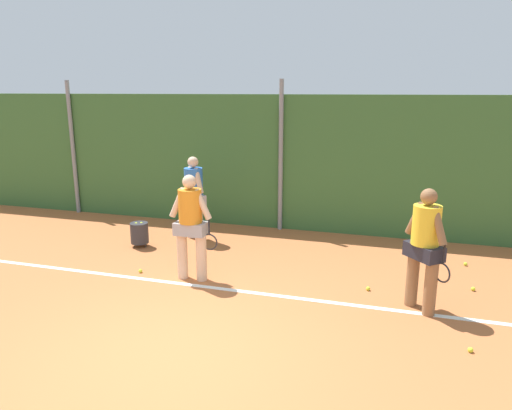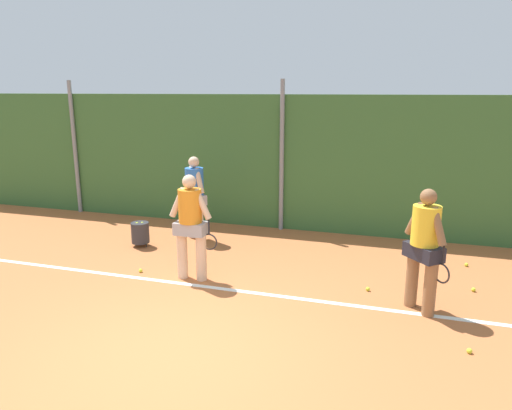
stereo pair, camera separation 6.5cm
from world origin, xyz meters
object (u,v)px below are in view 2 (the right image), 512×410
Objects in this scene: ball_hopper at (140,232)px; player_midcourt at (191,222)px; tennis_ball_1 at (474,290)px; player_backcourt_far at (195,194)px; player_foreground_near at (425,244)px; tennis_ball_4 at (368,289)px; tennis_ball_3 at (141,271)px; tennis_ball_2 at (469,351)px; tennis_ball_5 at (466,265)px.

player_midcourt is at bearing -35.96° from ball_hopper.
player_midcourt is 4.65m from tennis_ball_1.
player_backcourt_far is at bearing 40.66° from ball_hopper.
player_foreground_near reaches higher than player_midcourt.
player_foreground_near is at bearing -132.22° from tennis_ball_1.
player_foreground_near reaches higher than tennis_ball_4.
tennis_ball_3 is (-0.99, -0.01, -0.97)m from player_midcourt.
ball_hopper is at bearing 157.85° from tennis_ball_2.
tennis_ball_1 is 1.00× the size of tennis_ball_3.
tennis_ball_3 is at bearing -160.20° from tennis_ball_5.
tennis_ball_4 is at bearing -163.87° from tennis_ball_1.
tennis_ball_1 and tennis_ball_2 have the same top height.
player_foreground_near is at bearing -112.73° from tennis_ball_5.
tennis_ball_2 is at bearing -98.48° from tennis_ball_1.
tennis_ball_1 is 1.00× the size of tennis_ball_2.
ball_hopper is 7.78× the size of tennis_ball_2.
tennis_ball_1 is 1.00× the size of tennis_ball_4.
ball_hopper is (-1.72, 1.25, -0.71)m from player_midcourt.
tennis_ball_4 is (4.60, -0.90, -0.26)m from ball_hopper.
tennis_ball_2 is at bearing -22.15° from ball_hopper.
tennis_ball_1 is 1.00× the size of tennis_ball_5.
player_foreground_near is at bearing 118.22° from tennis_ball_2.
player_foreground_near is 27.25× the size of tennis_ball_2.
tennis_ball_2 and tennis_ball_5 have the same top height.
tennis_ball_2 is 1.00× the size of tennis_ball_3.
tennis_ball_4 is 1.00× the size of tennis_ball_5.
tennis_ball_5 is (1.63, 1.62, 0.00)m from tennis_ball_4.
tennis_ball_3 is (-5.17, 1.14, 0.00)m from tennis_ball_2.
tennis_ball_1 is 1.99m from tennis_ball_2.
player_backcourt_far is 26.91× the size of tennis_ball_4.
tennis_ball_1 is at bearing 81.52° from tennis_ball_2.
ball_hopper is 7.78× the size of tennis_ball_5.
tennis_ball_4 is (-1.60, -0.46, 0.00)m from tennis_ball_1.
player_midcourt reaches higher than ball_hopper.
player_foreground_near is 1.32m from tennis_ball_4.
tennis_ball_4 is (-1.31, 1.51, 0.00)m from tennis_ball_2.
player_midcourt reaches higher than tennis_ball_2.
player_backcourt_far is (-0.83, 2.01, -0.00)m from player_midcourt.
tennis_ball_5 is (0.32, 3.12, 0.00)m from tennis_ball_2.
player_foreground_near is 4.95m from player_backcourt_far.
tennis_ball_5 is at bearing 44.78° from tennis_ball_4.
tennis_ball_4 is at bearing -11.06° from ball_hopper.
player_backcourt_far is 26.91× the size of tennis_ball_2.
tennis_ball_2 is 2.00m from tennis_ball_4.
player_backcourt_far is 1.37m from ball_hopper.
tennis_ball_1 is 5.53m from tennis_ball_3.
player_foreground_near is at bearing -1.37° from tennis_ball_3.
tennis_ball_2 is 1.00× the size of tennis_ball_5.
player_foreground_near is 2.47m from tennis_ball_5.
tennis_ball_5 is (5.34, -0.04, -0.97)m from player_backcourt_far.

